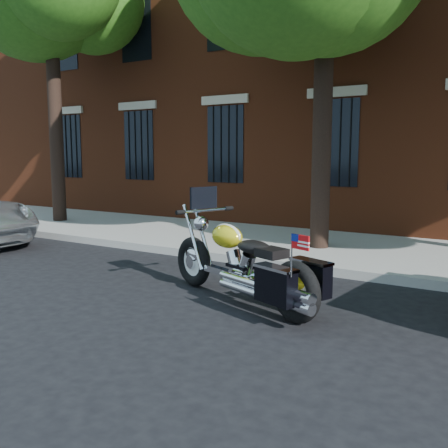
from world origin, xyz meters
The scene contains 5 objects.
ground centered at (0.00, 0.00, 0.00)m, with size 120.00×120.00×0.00m, color black.
curb centered at (0.00, 1.38, 0.07)m, with size 40.00×0.16×0.15m, color gray.
sidewalk centered at (0.00, 3.26, 0.07)m, with size 40.00×3.60×0.15m, color gray.
building centered at (0.00, 10.06, 6.00)m, with size 26.00×10.08×12.00m.
motorcycle centered at (0.92, -0.75, 0.50)m, with size 2.70×1.51×1.48m.
Camera 1 is at (4.01, -6.19, 1.93)m, focal length 40.00 mm.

